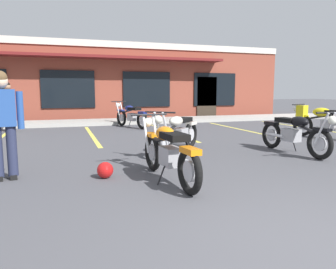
{
  "coord_description": "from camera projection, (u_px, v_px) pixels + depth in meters",
  "views": [
    {
      "loc": [
        -2.16,
        -1.86,
        1.37
      ],
      "look_at": [
        -0.26,
        3.91,
        0.55
      ],
      "focal_mm": 34.45,
      "sensor_mm": 36.0,
      "label": 1
    }
  ],
  "objects": [
    {
      "name": "painted_stall_lines",
      "position": [
        133.0,
        133.0,
        10.45
      ],
      "size": [
        13.18,
        4.8,
        0.01
      ],
      "color": "#DBCC4C",
      "rests_on": "ground_plane"
    },
    {
      "name": "sidewalk_kerb",
      "position": [
        115.0,
        122.0,
        13.83
      ],
      "size": [
        22.0,
        1.8,
        0.14
      ],
      "primitive_type": "cube",
      "color": "#A8A59E",
      "rests_on": "ground_plane"
    },
    {
      "name": "motorcycle_black_cruiser",
      "position": [
        323.0,
        120.0,
        9.39
      ],
      "size": [
        1.02,
        2.03,
        0.98
      ],
      "color": "black",
      "rests_on": "ground_plane"
    },
    {
      "name": "ground_plane",
      "position": [
        182.0,
        162.0,
        6.23
      ],
      "size": [
        80.0,
        80.0,
        0.0
      ],
      "primitive_type": "plane",
      "color": "#47474C"
    },
    {
      "name": "motorcycle_red_sportbike",
      "position": [
        294.0,
        133.0,
        7.07
      ],
      "size": [
        0.66,
        2.11,
        0.98
      ],
      "color": "black",
      "rests_on": "ground_plane"
    },
    {
      "name": "brick_storefront_building",
      "position": [
        102.0,
        82.0,
        17.55
      ],
      "size": [
        18.42,
        5.98,
        3.69
      ],
      "color": "brown",
      "rests_on": "ground_plane"
    },
    {
      "name": "motorcycle_silver_naked",
      "position": [
        178.0,
        132.0,
        7.15
      ],
      "size": [
        1.64,
        1.67,
        0.98
      ],
      "color": "black",
      "rests_on": "ground_plane"
    },
    {
      "name": "motorcycle_foreground_classic",
      "position": [
        168.0,
        151.0,
        4.92
      ],
      "size": [
        0.66,
        2.11,
        0.98
      ],
      "color": "black",
      "rests_on": "ground_plane"
    },
    {
      "name": "person_in_shorts_foreground",
      "position": [
        3.0,
        119.0,
        4.88
      ],
      "size": [
        0.61,
        0.32,
        1.68
      ],
      "color": "black",
      "rests_on": "ground_plane"
    },
    {
      "name": "person_by_back_row",
      "position": [
        8.0,
        104.0,
        10.83
      ],
      "size": [
        0.3,
        0.61,
        1.68
      ],
      "color": "black",
      "rests_on": "ground_plane"
    },
    {
      "name": "motorcycle_blue_standard",
      "position": [
        131.0,
        115.0,
        12.16
      ],
      "size": [
        1.05,
        2.02,
        0.98
      ],
      "color": "black",
      "rests_on": "ground_plane"
    },
    {
      "name": "helmet_on_pavement",
      "position": [
        105.0,
        170.0,
        5.1
      ],
      "size": [
        0.26,
        0.26,
        0.26
      ],
      "color": "#B71414",
      "rests_on": "ground_plane"
    }
  ]
}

